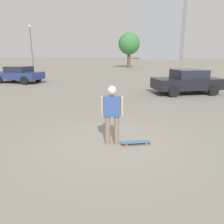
{
  "coord_description": "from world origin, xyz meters",
  "views": [
    {
      "loc": [
        -5.22,
        -2.5,
        2.5
      ],
      "look_at": [
        0.0,
        0.0,
        0.93
      ],
      "focal_mm": 35.0,
      "sensor_mm": 36.0,
      "label": 1
    }
  ],
  "objects": [
    {
      "name": "ground_plane",
      "position": [
        0.0,
        0.0,
        0.0
      ],
      "size": [
        220.0,
        220.0,
        0.0
      ],
      "primitive_type": "plane",
      "color": "gray"
    },
    {
      "name": "building_block_distant",
      "position": [
        87.96,
        19.39,
        13.25
      ],
      "size": [
        9.65,
        15.9,
        26.5
      ],
      "color": "gray",
      "rests_on": "ground_plane"
    },
    {
      "name": "car_parked_near",
      "position": [
        9.22,
        -0.83,
        0.77
      ],
      "size": [
        3.94,
        4.45,
        1.51
      ],
      "rotation": [
        0.0,
        0.0,
        2.2
      ],
      "color": "black",
      "rests_on": "ground_plane"
    },
    {
      "name": "car_parked_far",
      "position": [
        8.45,
        13.0,
        0.74
      ],
      "size": [
        2.45,
        4.36,
        1.41
      ],
      "rotation": [
        0.0,
        0.0,
        1.72
      ],
      "color": "navy",
      "rests_on": "ground_plane"
    },
    {
      "name": "skateboard",
      "position": [
        0.23,
        -0.63,
        0.06
      ],
      "size": [
        0.61,
        0.81,
        0.08
      ],
      "rotation": [
        0.0,
        0.0,
        2.14
      ],
      "color": "#336693",
      "rests_on": "ground_plane"
    },
    {
      "name": "tree_distant",
      "position": [
        31.53,
        11.83,
        4.04
      ],
      "size": [
        3.71,
        3.71,
        5.94
      ],
      "color": "brown",
      "rests_on": "ground_plane"
    },
    {
      "name": "lamp_post",
      "position": [
        13.98,
        16.77,
        3.24
      ],
      "size": [
        0.28,
        0.28,
        5.5
      ],
      "color": "#59595E",
      "rests_on": "ground_plane"
    },
    {
      "name": "person",
      "position": [
        0.0,
        0.0,
        0.98
      ],
      "size": [
        0.37,
        0.56,
        1.66
      ],
      "rotation": [
        0.0,
        0.0,
        -1.17
      ],
      "color": "#7A6B56",
      "rests_on": "ground_plane"
    }
  ]
}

